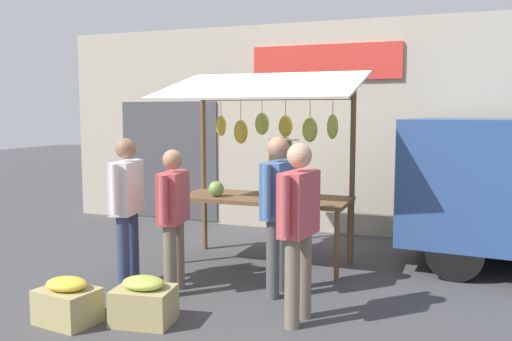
% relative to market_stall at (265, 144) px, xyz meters
% --- Properties ---
extents(ground_plane, '(40.00, 40.00, 0.00)m').
position_rel_market_stall_xyz_m(ground_plane, '(-0.01, 0.05, -1.56)').
color(ground_plane, '#424244').
extents(street_backdrop, '(9.00, 0.30, 3.40)m').
position_rel_market_stall_xyz_m(street_backdrop, '(0.04, -2.14, 0.14)').
color(street_backdrop, '#B2A893').
rests_on(street_backdrop, ground).
extents(market_stall, '(2.50, 1.46, 2.50)m').
position_rel_market_stall_xyz_m(market_stall, '(0.00, 0.00, 0.00)').
color(market_stall, brown).
rests_on(market_stall, ground).
extents(vendor_with_sunhat, '(0.42, 0.69, 1.63)m').
position_rel_market_stall_xyz_m(vendor_with_sunhat, '(-0.04, -0.70, -0.60)').
color(vendor_with_sunhat, '#726656').
rests_on(vendor_with_sunhat, ground).
extents(shopper_in_grey_tee, '(0.31, 0.70, 1.68)m').
position_rel_market_stall_xyz_m(shopper_in_grey_tee, '(1.13, 1.45, -0.59)').
color(shopper_in_grey_tee, navy).
rests_on(shopper_in_grey_tee, ground).
extents(shopper_in_striped_shirt, '(0.29, 0.67, 1.57)m').
position_rel_market_stall_xyz_m(shopper_in_striped_shirt, '(0.52, 1.48, -0.66)').
color(shopper_in_striped_shirt, '#726656').
rests_on(shopper_in_striped_shirt, ground).
extents(shopper_with_ponytail, '(0.24, 0.72, 1.71)m').
position_rel_market_stall_xyz_m(shopper_with_ponytail, '(-0.55, 1.14, -0.56)').
color(shopper_with_ponytail, '#4C4C51').
rests_on(shopper_with_ponytail, ground).
extents(shopper_with_shopping_bag, '(0.28, 0.71, 1.69)m').
position_rel_market_stall_xyz_m(shopper_with_shopping_bag, '(-0.99, 1.84, -0.58)').
color(shopper_with_shopping_bag, '#726656').
rests_on(shopper_with_shopping_bag, ground).
extents(produce_crate_near, '(0.59, 0.49, 0.45)m').
position_rel_market_stall_xyz_m(produce_crate_near, '(0.36, 2.36, -1.36)').
color(produce_crate_near, tan).
rests_on(produce_crate_near, ground).
extents(produce_crate_side, '(0.59, 0.49, 0.44)m').
position_rel_market_stall_xyz_m(produce_crate_side, '(1.03, 2.60, -1.36)').
color(produce_crate_side, tan).
rests_on(produce_crate_side, ground).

